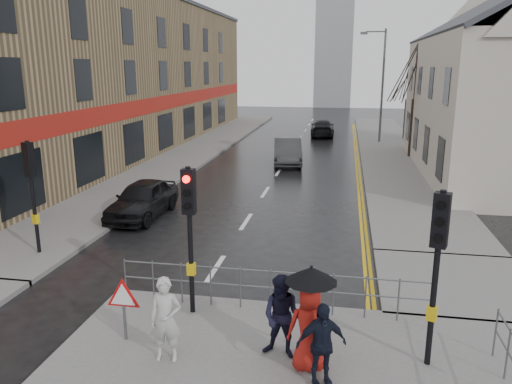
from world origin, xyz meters
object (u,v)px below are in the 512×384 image
at_px(car_parked, 143,199).
at_px(car_mid, 288,151).
at_px(pedestrian_b, 283,317).
at_px(pedestrian_with_umbrella, 310,314).
at_px(pedestrian_d, 321,344).
at_px(pedestrian_a, 166,319).

xyz_separation_m(car_parked, car_mid, (4.20, 11.53, 0.04)).
distance_m(pedestrian_b, car_mid, 20.31).
bearing_deg(pedestrian_with_umbrella, pedestrian_d, -61.77).
bearing_deg(car_mid, pedestrian_a, -97.71).
distance_m(car_parked, car_mid, 12.27).
bearing_deg(pedestrian_d, car_mid, 77.33).
bearing_deg(pedestrian_d, pedestrian_with_umbrella, 97.36).
relative_size(pedestrian_d, car_mid, 0.35).
relative_size(pedestrian_d, car_parked, 0.38).
distance_m(pedestrian_d, car_parked, 11.86).
bearing_deg(pedestrian_a, pedestrian_with_umbrella, -3.93).
bearing_deg(car_parked, car_mid, 71.90).
bearing_deg(pedestrian_d, pedestrian_b, 114.86).
bearing_deg(pedestrian_d, pedestrian_a, 154.16).
bearing_deg(pedestrian_b, pedestrian_d, -33.48).
distance_m(pedestrian_with_umbrella, car_parked, 11.39).
relative_size(pedestrian_a, car_mid, 0.37).
xyz_separation_m(pedestrian_a, pedestrian_b, (2.16, 0.50, -0.00)).
xyz_separation_m(pedestrian_a, car_parked, (-4.29, 9.15, -0.28)).
distance_m(pedestrian_b, pedestrian_with_umbrella, 0.69).
bearing_deg(car_mid, pedestrian_d, -89.74).
xyz_separation_m(pedestrian_d, car_parked, (-7.22, 9.41, -0.22)).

